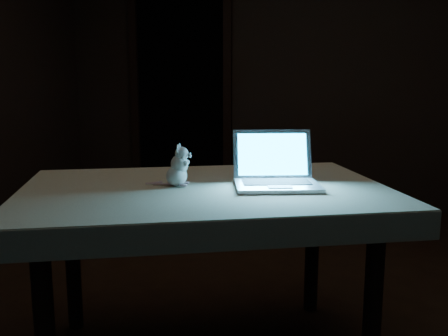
% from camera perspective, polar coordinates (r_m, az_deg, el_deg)
% --- Properties ---
extents(floor, '(5.00, 5.00, 0.00)m').
position_cam_1_polar(floor, '(2.69, 1.05, -17.01)').
color(floor, black).
rests_on(floor, ground).
extents(back_wall, '(4.50, 0.04, 2.60)m').
position_cam_1_polar(back_wall, '(4.86, 7.63, 10.89)').
color(back_wall, black).
rests_on(back_wall, ground).
extents(doorway, '(1.06, 0.36, 2.13)m').
position_cam_1_polar(doorway, '(5.10, -4.95, 8.26)').
color(doorway, black).
rests_on(doorway, back_wall).
extents(table, '(1.68, 1.40, 0.77)m').
position_cam_1_polar(table, '(2.24, -2.13, -11.98)').
color(table, black).
rests_on(table, floor).
extents(tablecloth, '(1.80, 1.49, 0.10)m').
position_cam_1_polar(tablecloth, '(2.13, -3.67, -3.56)').
color(tablecloth, beige).
rests_on(tablecloth, table).
extents(laptop, '(0.42, 0.39, 0.24)m').
position_cam_1_polar(laptop, '(2.09, 6.16, 0.92)').
color(laptop, silver).
rests_on(laptop, tablecloth).
extents(plush_mouse, '(0.17, 0.17, 0.18)m').
position_cam_1_polar(plush_mouse, '(2.13, -5.46, 0.31)').
color(plush_mouse, silver).
rests_on(plush_mouse, tablecloth).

